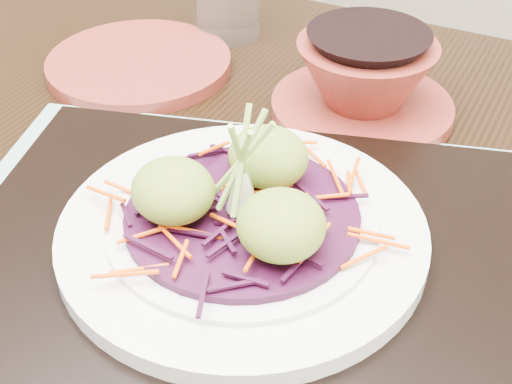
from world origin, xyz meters
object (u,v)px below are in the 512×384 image
at_px(dining_table, 255,334).
at_px(serving_tray, 243,249).
at_px(terracotta_side_plate, 139,64).
at_px(white_plate, 242,230).
at_px(terracotta_bowl_set, 364,83).

bearing_deg(dining_table, serving_tray, -81.83).
bearing_deg(terracotta_side_plate, white_plate, -42.50).
xyz_separation_m(dining_table, terracotta_bowl_set, (0.01, 0.20, 0.13)).
height_order(serving_tray, white_plate, white_plate).
xyz_separation_m(white_plate, terracotta_bowl_set, (0.01, 0.22, 0.00)).
height_order(dining_table, white_plate, white_plate).
bearing_deg(terracotta_bowl_set, serving_tray, -91.53).
bearing_deg(white_plate, dining_table, 97.31).
relative_size(white_plate, terracotta_bowl_set, 1.32).
xyz_separation_m(dining_table, serving_tray, (0.00, -0.02, 0.11)).
bearing_deg(white_plate, terracotta_side_plate, 137.50).
bearing_deg(dining_table, terracotta_side_plate, 141.71).
bearing_deg(terracotta_side_plate, serving_tray, -42.50).
height_order(terracotta_side_plate, terracotta_bowl_set, terracotta_bowl_set).
distance_m(serving_tray, terracotta_bowl_set, 0.22).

